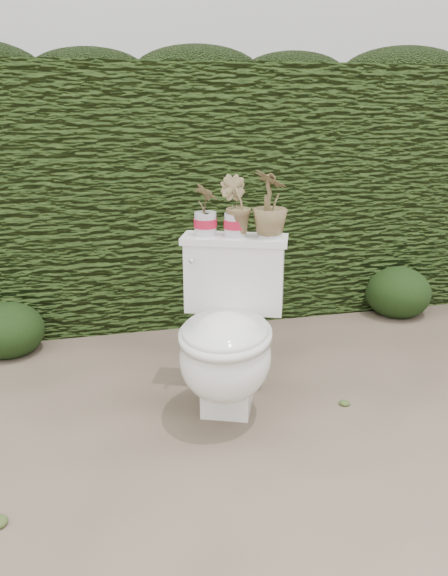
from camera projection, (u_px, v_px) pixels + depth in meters
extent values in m
plane|color=#86725C|center=(274.00, 411.00, 2.64)|extent=(60.00, 60.00, 0.00)
cube|color=#364F1A|center=(204.00, 190.00, 3.86)|extent=(8.00, 1.00, 1.60)
cube|color=silver|center=(182.00, 54.00, 7.67)|extent=(8.00, 3.50, 4.00)
cube|color=white|center=(228.00, 386.00, 2.66)|extent=(0.31, 0.36, 0.20)
ellipsoid|color=white|center=(226.00, 356.00, 2.50)|extent=(0.57, 0.63, 0.39)
cube|color=white|center=(235.00, 277.00, 2.72)|extent=(0.50, 0.33, 0.34)
cube|color=white|center=(235.00, 239.00, 2.66)|extent=(0.53, 0.36, 0.03)
cylinder|color=silver|center=(193.00, 259.00, 2.62)|extent=(0.04, 0.06, 0.02)
sphere|color=silver|center=(192.00, 261.00, 2.59)|extent=(0.03, 0.03, 0.03)
imported|color=#267B27|center=(205.00, 211.00, 2.63)|extent=(0.13, 0.15, 0.23)
imported|color=#267B27|center=(235.00, 208.00, 2.61)|extent=(0.19, 0.18, 0.27)
imported|color=#267B27|center=(270.00, 206.00, 2.58)|extent=(0.22, 0.22, 0.30)
ellipsoid|color=#1F3412|center=(8.00, 326.00, 3.21)|extent=(0.40, 0.40, 0.32)
ellipsoid|color=#1F3412|center=(233.00, 305.00, 3.62)|extent=(0.33, 0.33, 0.26)
ellipsoid|color=#1F3412|center=(398.00, 288.00, 3.80)|extent=(0.44, 0.44, 0.35)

